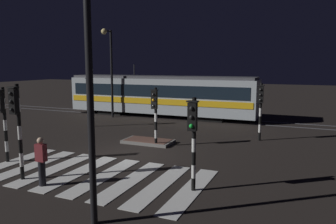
% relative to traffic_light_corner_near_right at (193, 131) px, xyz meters
% --- Properties ---
extents(ground_plane, '(120.00, 120.00, 0.00)m').
position_rel_traffic_light_corner_near_right_xyz_m(ground_plane, '(-4.11, 3.16, -2.05)').
color(ground_plane, black).
extents(rail_near, '(80.00, 0.12, 0.03)m').
position_rel_traffic_light_corner_near_right_xyz_m(rail_near, '(-4.11, 13.30, -2.04)').
color(rail_near, '#59595E').
rests_on(rail_near, ground).
extents(rail_far, '(80.00, 0.12, 0.03)m').
position_rel_traffic_light_corner_near_right_xyz_m(rail_far, '(-4.11, 14.73, -2.04)').
color(rail_far, '#59595E').
rests_on(rail_far, ground).
extents(crosswalk_zebra, '(8.77, 4.45, 0.02)m').
position_rel_traffic_light_corner_near_right_xyz_m(crosswalk_zebra, '(-4.11, 0.12, -2.04)').
color(crosswalk_zebra, silver).
rests_on(crosswalk_zebra, ground).
extents(traffic_island, '(2.64, 1.37, 0.18)m').
position_rel_traffic_light_corner_near_right_xyz_m(traffic_island, '(-4.37, 5.51, -1.96)').
color(traffic_island, slate).
rests_on(traffic_island, ground).
extents(traffic_light_corner_near_right, '(0.36, 0.42, 3.11)m').
position_rel_traffic_light_corner_near_right_xyz_m(traffic_light_corner_near_right, '(0.00, 0.00, 0.00)').
color(traffic_light_corner_near_right, black).
rests_on(traffic_light_corner_near_right, ground).
extents(traffic_light_corner_near_left, '(0.36, 0.42, 3.22)m').
position_rel_traffic_light_corner_near_right_xyz_m(traffic_light_corner_near_left, '(-8.39, -0.03, 0.07)').
color(traffic_light_corner_near_left, black).
rests_on(traffic_light_corner_near_left, ground).
extents(traffic_light_median_centre, '(0.36, 0.42, 3.01)m').
position_rel_traffic_light_corner_near_right_xyz_m(traffic_light_median_centre, '(-3.67, 4.91, -0.07)').
color(traffic_light_median_centre, black).
rests_on(traffic_light_median_centre, ground).
extents(traffic_light_corner_far_right, '(0.36, 0.42, 3.15)m').
position_rel_traffic_light_corner_near_right_xyz_m(traffic_light_corner_far_right, '(1.01, 8.35, 0.03)').
color(traffic_light_corner_far_right, black).
rests_on(traffic_light_corner_far_right, ground).
extents(traffic_light_corner_far_left, '(0.36, 0.42, 3.35)m').
position_rel_traffic_light_corner_near_right_xyz_m(traffic_light_corner_far_left, '(-9.97, 8.11, 0.16)').
color(traffic_light_corner_far_left, black).
rests_on(traffic_light_corner_far_left, ground).
extents(traffic_light_kerb_mid_left, '(0.36, 0.42, 3.48)m').
position_rel_traffic_light_corner_near_right_xyz_m(traffic_light_kerb_mid_left, '(-6.07, -1.41, 0.25)').
color(traffic_light_kerb_mid_left, black).
rests_on(traffic_light_kerb_mid_left, ground).
extents(street_lamp_trackside_left, '(0.44, 1.21, 6.80)m').
position_rel_traffic_light_corner_near_right_xyz_m(street_lamp_trackside_left, '(-10.87, 11.98, 2.29)').
color(street_lamp_trackside_left, black).
rests_on(street_lamp_trackside_left, ground).
extents(street_lamp_near_kerb, '(0.44, 1.21, 7.73)m').
position_rel_traffic_light_corner_near_right_xyz_m(street_lamp_near_kerb, '(-1.67, -3.31, 2.80)').
color(street_lamp_near_kerb, black).
rests_on(street_lamp_near_kerb, ground).
extents(tram, '(15.55, 2.58, 4.15)m').
position_rel_traffic_light_corner_near_right_xyz_m(tram, '(-7.54, 14.01, -0.31)').
color(tram, '#B2BCC1').
rests_on(tram, ground).
extents(pedestrian_waiting_at_kerb, '(0.36, 0.24, 1.71)m').
position_rel_traffic_light_corner_near_right_xyz_m(pedestrian_waiting_at_kerb, '(-4.92, -1.53, -1.18)').
color(pedestrian_waiting_at_kerb, black).
rests_on(pedestrian_waiting_at_kerb, ground).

